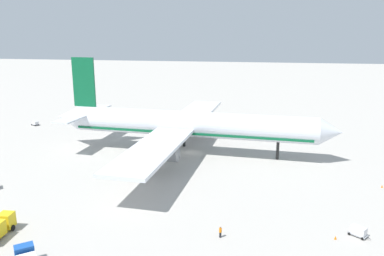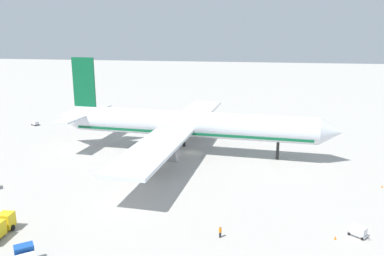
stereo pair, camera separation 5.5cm
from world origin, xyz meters
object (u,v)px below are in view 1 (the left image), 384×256
(baggage_cart_1, at_px, (35,123))
(traffic_cone_1, at_px, (332,133))
(airliner, at_px, (185,125))
(ground_worker_0, at_px, (220,232))
(traffic_cone_0, at_px, (382,186))
(traffic_cone_2, at_px, (335,238))
(baggage_cart_0, at_px, (358,231))

(baggage_cart_1, height_order, traffic_cone_1, baggage_cart_1)
(airliner, distance_m, baggage_cart_1, 57.28)
(traffic_cone_1, bearing_deg, ground_worker_0, -111.83)
(baggage_cart_1, relative_size, traffic_cone_0, 5.56)
(airliner, xyz_separation_m, ground_worker_0, (13.08, -39.65, -6.31))
(airliner, distance_m, traffic_cone_2, 48.09)
(baggage_cart_1, xyz_separation_m, traffic_cone_2, (83.11, -56.82, -0.46))
(baggage_cart_0, xyz_separation_m, baggage_cart_1, (-86.55, 55.21, -0.08))
(airliner, bearing_deg, traffic_cone_2, -51.40)
(ground_worker_0, bearing_deg, traffic_cone_0, 40.07)
(baggage_cart_0, relative_size, traffic_cone_0, 5.46)
(baggage_cart_0, bearing_deg, baggage_cart_1, 147.47)
(baggage_cart_1, relative_size, traffic_cone_2, 5.56)
(baggage_cart_1, xyz_separation_m, traffic_cone_0, (95.39, -34.97, -0.46))
(ground_worker_0, bearing_deg, airliner, 108.26)
(baggage_cart_0, relative_size, baggage_cart_1, 0.98)
(airliner, xyz_separation_m, baggage_cart_1, (-53.43, 19.63, -6.46))
(ground_worker_0, xyz_separation_m, traffic_cone_1, (25.91, 64.69, -0.60))
(airliner, bearing_deg, baggage_cart_1, 159.83)
(baggage_cart_1, xyz_separation_m, ground_worker_0, (66.51, -59.27, 0.15))
(traffic_cone_0, xyz_separation_m, traffic_cone_1, (-2.97, 40.39, 0.00))
(baggage_cart_1, bearing_deg, traffic_cone_1, 3.36)
(traffic_cone_1, bearing_deg, baggage_cart_1, -176.64)
(traffic_cone_0, bearing_deg, traffic_cone_1, 94.21)
(airliner, height_order, baggage_cart_0, airliner)
(traffic_cone_1, bearing_deg, traffic_cone_0, -85.79)
(traffic_cone_0, xyz_separation_m, traffic_cone_2, (-12.28, -21.84, 0.00))
(traffic_cone_0, bearing_deg, baggage_cart_0, -113.59)
(baggage_cart_0, xyz_separation_m, traffic_cone_0, (8.84, 20.24, -0.53))
(traffic_cone_0, distance_m, traffic_cone_2, 25.06)
(baggage_cart_0, relative_size, traffic_cone_2, 5.46)
(baggage_cart_0, height_order, traffic_cone_1, baggage_cart_0)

